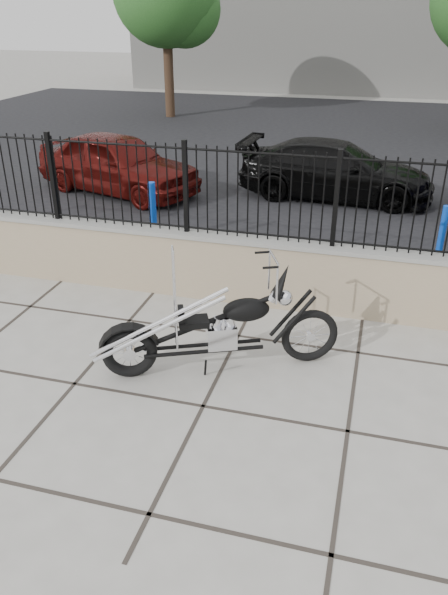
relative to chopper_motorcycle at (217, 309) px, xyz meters
The scene contains 9 objects.
ground_plane 1.06m from the chopper_motorcycle, 85.63° to the right, with size 90.00×90.00×0.00m, color #99968E.
parking_lot 11.80m from the chopper_motorcycle, 89.73° to the left, with size 30.00×30.00×0.00m, color black.
retaining_wall 1.80m from the chopper_motorcycle, 88.22° to the left, with size 14.00×0.36×0.96m, color gray.
iron_fence 1.94m from the chopper_motorcycle, 88.22° to the left, with size 14.00×0.08×1.20m, color black.
chopper_motorcycle is the anchor object (origin of this frame).
car_red 7.40m from the chopper_motorcycle, 123.28° to the left, with size 1.54×3.84×1.31m, color #4D0D0B.
car_black 7.11m from the chopper_motorcycle, 85.16° to the left, with size 1.67×4.12×1.19m, color black.
bollard_a 4.14m from the chopper_motorcycle, 121.70° to the left, with size 0.13×0.13×1.09m, color #0C2ABA.
bollard_b 4.87m from the chopper_motorcycle, 57.28° to the left, with size 0.11×0.11×0.91m, color blue.
Camera 1 is at (1.53, -4.67, 3.78)m, focal length 35.00 mm.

